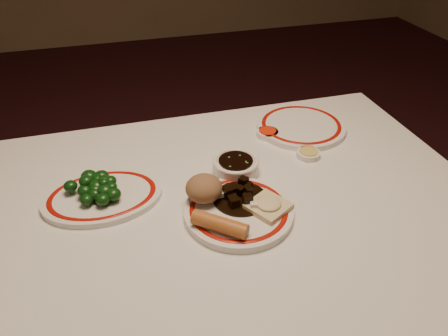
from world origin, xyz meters
TOP-DOWN VIEW (x-y plane):
  - dining_table at (0.00, 0.00)m, footprint 1.20×0.90m
  - main_plate at (-0.01, -0.05)m, footprint 0.31×0.31m
  - rice_mound at (-0.07, 0.01)m, footprint 0.09×0.09m
  - spring_roll at (-0.07, -0.11)m, footprint 0.12×0.11m
  - fried_wonton at (0.06, -0.07)m, footprint 0.11×0.11m
  - stirfry_heap at (0.00, -0.02)m, footprint 0.13×0.13m
  - broccoli_plate at (-0.30, 0.09)m, footprint 0.29×0.25m
  - broccoli_pile at (-0.31, 0.09)m, footprint 0.13×0.13m
  - soy_bowl at (0.03, 0.11)m, footprint 0.12×0.12m
  - sweet_sour_dish at (0.18, 0.26)m, footprint 0.06×0.06m
  - mustard_dish at (0.25, 0.13)m, footprint 0.06×0.06m
  - far_plate at (0.29, 0.27)m, footprint 0.32×0.32m

SIDE VIEW (x-z plane):
  - dining_table at x=0.00m, z-range 0.28..1.03m
  - sweet_sour_dish at x=0.18m, z-range 0.75..0.77m
  - mustard_dish at x=0.25m, z-range 0.75..0.77m
  - broccoli_plate at x=-0.30m, z-range 0.75..0.77m
  - far_plate at x=0.29m, z-range 0.75..0.77m
  - main_plate at x=-0.01m, z-range 0.75..0.77m
  - soy_bowl at x=0.03m, z-range 0.75..0.79m
  - stirfry_heap at x=0.00m, z-range 0.76..0.79m
  - fried_wonton at x=0.06m, z-range 0.77..0.79m
  - spring_roll at x=-0.07m, z-range 0.77..0.80m
  - broccoli_pile at x=-0.31m, z-range 0.76..0.81m
  - rice_mound at x=-0.07m, z-range 0.77..0.83m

